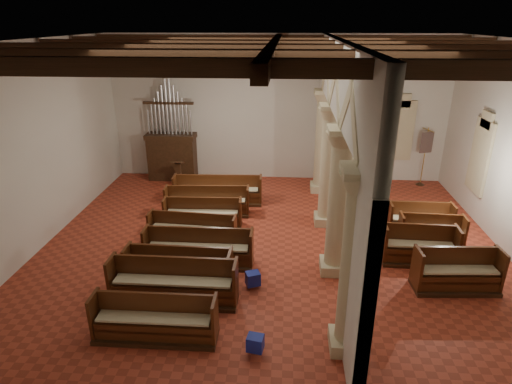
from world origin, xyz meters
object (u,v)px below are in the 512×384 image
object	(u,v)px
nave_pew_0	(155,325)
aisle_pew_0	(456,276)
pipe_organ	(172,148)
processional_banner	(423,167)
lectern	(179,176)

from	to	relation	value
nave_pew_0	aisle_pew_0	world-z (taller)	aisle_pew_0
pipe_organ	processional_banner	size ratio (longest dim) A/B	1.79
processional_banner	nave_pew_0	world-z (taller)	processional_banner
processional_banner	nave_pew_0	distance (m)	13.08
pipe_organ	nave_pew_0	world-z (taller)	pipe_organ
aisle_pew_0	nave_pew_0	bearing A→B (deg)	-165.60
pipe_organ	aisle_pew_0	distance (m)	12.11
processional_banner	aisle_pew_0	distance (m)	7.75
nave_pew_0	processional_banner	bearing A→B (deg)	49.52
pipe_organ	processional_banner	distance (m)	10.61
lectern	pipe_organ	bearing A→B (deg)	117.39
pipe_organ	nave_pew_0	distance (m)	10.28
processional_banner	aisle_pew_0	world-z (taller)	processional_banner
lectern	aisle_pew_0	bearing A→B (deg)	-34.47
nave_pew_0	lectern	bearing A→B (deg)	100.18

